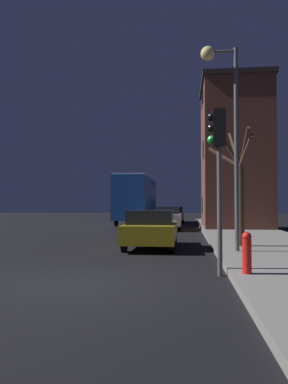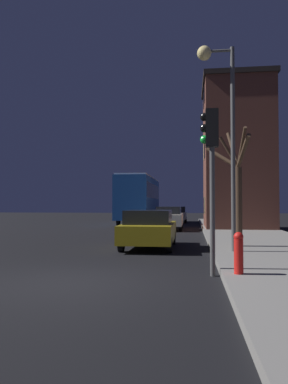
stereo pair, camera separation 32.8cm
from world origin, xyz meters
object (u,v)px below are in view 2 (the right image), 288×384
car_near_lane (149,228)px  car_far_lane (176,214)px  bare_tree (237,187)px  streetlamp (220,104)px  bus (139,196)px  traffic_light (211,155)px  car_mid_lane (169,217)px  fire_hydrant (239,252)px

car_near_lane → car_far_lane: 19.81m
bare_tree → car_far_lane: bearing=98.4°
streetlamp → bare_tree: streetlamp is taller
car_near_lane → bus: bearing=99.3°
traffic_light → bus: traffic_light is taller
bus → car_mid_lane: bus is taller
streetlamp → bare_tree: (0.68, 1.45, -2.64)m
bare_tree → car_near_lane: bearing=169.8°
bare_tree → bus: size_ratio=0.42×
bus → car_far_lane: size_ratio=2.26×
traffic_light → fire_hydrant: bearing=-48.7°
streetlamp → traffic_light: 3.95m
car_far_lane → fire_hydrant: bearing=-84.7°
bus → car_near_lane: size_ratio=2.44×
car_mid_lane → fire_hydrant: 16.33m
bus → car_mid_lane: size_ratio=2.24×
streetlamp → car_far_lane: bearing=96.1°
bare_tree → car_near_lane: size_ratio=1.01×
streetlamp → car_mid_lane: size_ratio=1.47×
traffic_light → bus: bearing=102.3°
car_near_lane → fire_hydrant: size_ratio=4.62×
traffic_light → bare_tree: 4.92m
traffic_light → car_far_lane: 25.29m
car_near_lane → fire_hydrant: car_near_lane is taller
car_near_lane → car_mid_lane: bearing=89.1°
car_near_lane → streetlamp: bearing=-38.5°
bare_tree → bus: bare_tree is taller
streetlamp → bus: streetlamp is taller
fire_hydrant → car_mid_lane: bearing=98.7°
car_near_lane → bare_tree: bearing=-10.2°
traffic_light → car_far_lane: traffic_light is taller
fire_hydrant → bus: bearing=103.3°
fire_hydrant → bare_tree: bearing=83.6°
car_near_lane → car_far_lane: car_near_lane is taller
traffic_light → streetlamp: bearing=81.9°
bus → bare_tree: bearing=-71.0°
bare_tree → fire_hydrant: (-0.60, -5.38, -1.65)m
car_mid_lane → car_far_lane: 9.63m
streetlamp → car_near_lane: 5.31m
traffic_light → car_mid_lane: size_ratio=0.87×
traffic_light → car_near_lane: size_ratio=0.94×
streetlamp → bare_tree: size_ratio=1.58×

